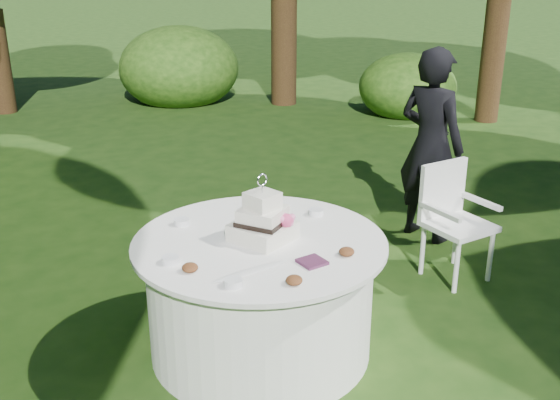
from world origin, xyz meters
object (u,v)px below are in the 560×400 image
(guest, at_px, (431,146))
(table, at_px, (260,295))
(cake, at_px, (263,222))
(chair, at_px, (452,213))
(napkins, at_px, (312,262))

(guest, distance_m, table, 2.35)
(cake, bearing_deg, chair, 2.52)
(napkins, height_order, cake, cake)
(chair, bearing_deg, guest, 58.85)
(table, height_order, cake, cake)
(table, bearing_deg, napkins, -79.88)
(guest, bearing_deg, napkins, 108.29)
(guest, relative_size, cake, 3.96)
(napkins, height_order, table, napkins)
(guest, bearing_deg, cake, 98.04)
(napkins, relative_size, chair, 0.15)
(guest, distance_m, cake, 2.28)
(guest, distance_m, chair, 0.81)
(napkins, bearing_deg, cake, 96.62)
(cake, xyz_separation_m, chair, (1.78, 0.08, -0.36))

